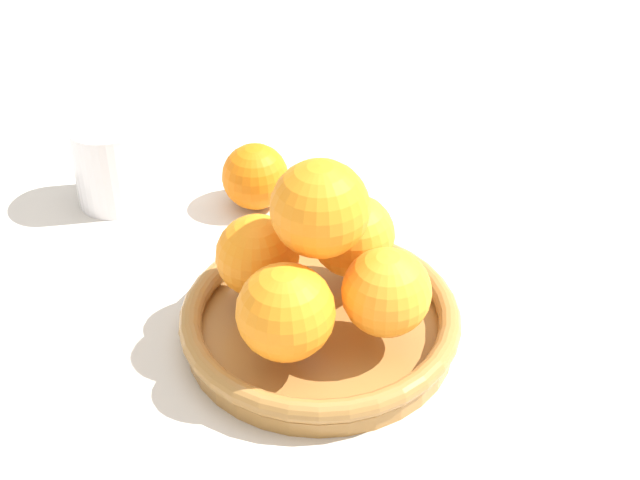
% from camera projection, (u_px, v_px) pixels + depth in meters
% --- Properties ---
extents(ground_plane, '(4.00, 4.00, 0.00)m').
position_uv_depth(ground_plane, '(320.00, 337.00, 0.78)').
color(ground_plane, beige).
extents(fruit_bowl, '(0.24, 0.24, 0.03)m').
position_uv_depth(fruit_bowl, '(320.00, 322.00, 0.77)').
color(fruit_bowl, '#A57238').
rests_on(fruit_bowl, ground_plane).
extents(orange_pile, '(0.20, 0.19, 0.14)m').
position_uv_depth(orange_pile, '(321.00, 259.00, 0.73)').
color(orange_pile, orange).
rests_on(orange_pile, fruit_bowl).
extents(stray_orange, '(0.07, 0.07, 0.07)m').
position_uv_depth(stray_orange, '(255.00, 177.00, 0.93)').
color(stray_orange, orange).
rests_on(stray_orange, ground_plane).
extents(drinking_glass, '(0.08, 0.08, 0.09)m').
position_uv_depth(drinking_glass, '(111.00, 164.00, 0.93)').
color(drinking_glass, white).
rests_on(drinking_glass, ground_plane).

